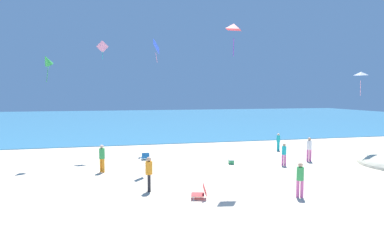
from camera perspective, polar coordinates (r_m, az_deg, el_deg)
The scene contains 16 objects.
ground_plane at distance 21.09m, azimuth -0.77°, elevation -7.82°, with size 120.00×120.00×0.00m, color beige.
ocean_water at distance 59.34m, azimuth -9.02°, elevation 0.19°, with size 120.00×60.00×0.05m, color teal.
beach_chair_mid_beach at distance 14.57m, azimuth 1.53°, elevation -12.38°, with size 0.79×0.71×0.63m.
beach_chair_near_camera at distance 22.90m, azimuth -8.05°, elevation -6.32°, with size 0.54×0.67×0.52m.
cooler_box at distance 21.60m, azimuth 6.80°, elevation -7.15°, with size 0.41×0.55×0.30m.
person_0 at distance 15.32m, azimuth 18.18°, elevation -9.40°, with size 0.42×0.42×1.55m.
person_1 at distance 21.62m, azimuth 15.62°, elevation -5.47°, with size 0.33×0.33×1.42m.
person_2 at distance 27.10m, azimuth 14.69°, elevation -3.47°, with size 0.37×0.37×1.39m.
person_3 at distance 19.77m, azimuth -15.29°, elevation -6.09°, with size 0.45×0.45×1.61m.
person_4 at distance 15.55m, azimuth -7.45°, elevation -8.82°, with size 0.35×0.35×1.63m.
person_5 at distance 23.47m, azimuth 19.59°, elevation -4.51°, with size 0.39×0.39×1.61m.
kite_white at distance 25.90m, azimuth 27.17°, elevation 7.13°, with size 0.85×0.85×1.67m.
kite_green at distance 23.08m, azimuth -23.77°, elevation 9.42°, with size 0.88×0.93×1.79m.
kite_pink at distance 25.13m, azimuth -15.21°, elevation 12.09°, with size 0.86×0.15×1.32m.
kite_red at distance 17.17m, azimuth 7.24°, elevation 15.69°, with size 0.99×0.88×1.61m.
kite_blue at distance 20.77m, azimuth -6.19°, elevation 12.47°, with size 0.47×0.95×1.47m.
Camera 1 is at (-4.51, -10.10, 4.54)m, focal length 30.87 mm.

